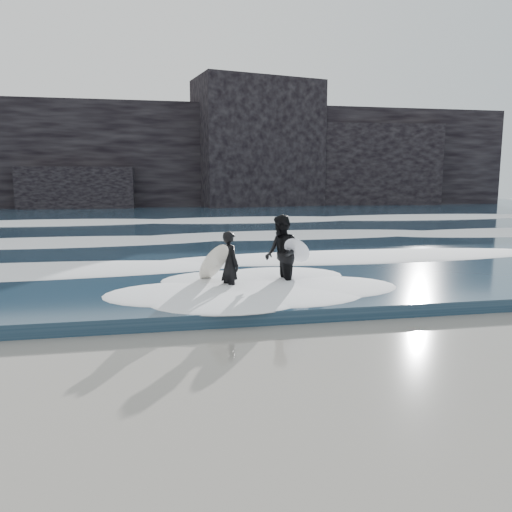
% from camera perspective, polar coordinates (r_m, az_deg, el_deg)
% --- Properties ---
extents(ground, '(120.00, 120.00, 0.00)m').
position_cam_1_polar(ground, '(7.00, -3.47, -15.60)').
color(ground, brown).
rests_on(ground, ground).
extents(sea, '(90.00, 52.00, 0.30)m').
position_cam_1_polar(sea, '(35.44, -9.71, 4.19)').
color(sea, '#1C3346').
rests_on(sea, ground).
extents(headland, '(70.00, 9.00, 10.00)m').
position_cam_1_polar(headland, '(52.38, -10.32, 10.92)').
color(headland, black).
rests_on(headland, ground).
extents(foam_near, '(60.00, 3.20, 0.20)m').
position_cam_1_polar(foam_near, '(15.55, -7.88, -0.54)').
color(foam_near, white).
rests_on(foam_near, sea).
extents(foam_mid, '(60.00, 4.00, 0.24)m').
position_cam_1_polar(foam_mid, '(22.48, -8.89, 2.34)').
color(foam_mid, white).
rests_on(foam_mid, sea).
extents(foam_far, '(60.00, 4.80, 0.30)m').
position_cam_1_polar(foam_far, '(31.43, -9.54, 4.18)').
color(foam_far, white).
rests_on(foam_far, sea).
extents(surfer_left, '(1.14, 1.94, 1.65)m').
position_cam_1_polar(surfer_left, '(12.18, -3.51, -0.96)').
color(surfer_left, black).
rests_on(surfer_left, ground).
extents(surfer_right, '(1.52, 2.26, 2.01)m').
position_cam_1_polar(surfer_right, '(12.68, 3.09, 0.24)').
color(surfer_right, black).
rests_on(surfer_right, ground).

